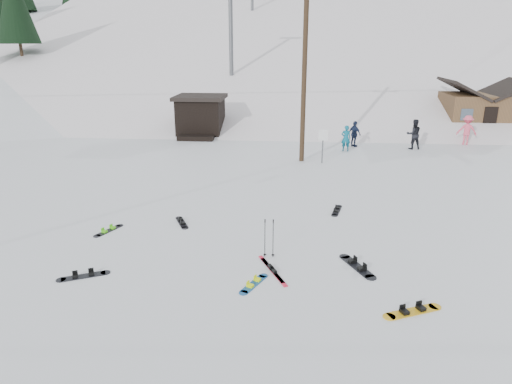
# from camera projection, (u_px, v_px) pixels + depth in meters

# --- Properties ---
(ground) EXTENTS (200.00, 200.00, 0.00)m
(ground) POSITION_uv_depth(u_px,v_px,m) (232.00, 289.00, 12.13)
(ground) COLOR white
(ground) RESTS_ON ground
(ski_slope) EXTENTS (60.00, 85.24, 65.97)m
(ski_slope) POSITION_uv_depth(u_px,v_px,m) (282.00, 171.00, 67.94)
(ski_slope) COLOR white
(ski_slope) RESTS_ON ground
(ridge_left) EXTENTS (47.54, 95.03, 58.38)m
(ridge_left) POSITION_uv_depth(u_px,v_px,m) (24.00, 172.00, 63.84)
(ridge_left) COLOR white
(ridge_left) RESTS_ON ground
(treeline_crest) EXTENTS (50.00, 6.00, 10.00)m
(treeline_crest) POSITION_uv_depth(u_px,v_px,m) (288.00, 74.00, 93.55)
(treeline_crest) COLOR black
(treeline_crest) RESTS_ON ski_slope
(utility_pole) EXTENTS (2.00, 0.26, 9.00)m
(utility_pole) POSITION_uv_depth(u_px,v_px,m) (304.00, 74.00, 23.76)
(utility_pole) COLOR #3A2819
(utility_pole) RESTS_ON ground
(trail_sign) EXTENTS (0.50, 0.09, 1.85)m
(trail_sign) POSITION_uv_depth(u_px,v_px,m) (323.00, 140.00, 24.34)
(trail_sign) COLOR #595B60
(trail_sign) RESTS_ON ground
(lift_hut) EXTENTS (3.40, 4.10, 2.75)m
(lift_hut) POSITION_uv_depth(u_px,v_px,m) (201.00, 115.00, 31.92)
(lift_hut) COLOR black
(lift_hut) RESTS_ON ground
(lift_tower_near) EXTENTS (2.20, 0.36, 8.00)m
(lift_tower_near) POSITION_uv_depth(u_px,v_px,m) (231.00, 22.00, 38.39)
(lift_tower_near) COLOR #595B60
(lift_tower_near) RESTS_ON ski_slope
(cabin) EXTENTS (5.39, 4.40, 3.77)m
(cabin) POSITION_uv_depth(u_px,v_px,m) (480.00, 111.00, 33.20)
(cabin) COLOR brown
(cabin) RESTS_ON ground
(hero_snowboard) EXTENTS (0.70, 1.20, 0.09)m
(hero_snowboard) POSITION_uv_depth(u_px,v_px,m) (254.00, 284.00, 12.33)
(hero_snowboard) COLOR #18589D
(hero_snowboard) RESTS_ON ground
(hero_skis) EXTENTS (0.93, 1.82, 0.10)m
(hero_skis) POSITION_uv_depth(u_px,v_px,m) (272.00, 270.00, 13.06)
(hero_skis) COLOR red
(hero_skis) RESTS_ON ground
(ski_poles) EXTENTS (0.34, 0.09, 1.22)m
(ski_poles) POSITION_uv_depth(u_px,v_px,m) (269.00, 238.00, 13.75)
(ski_poles) COLOR black
(ski_poles) RESTS_ON ground
(board_scatter_a) EXTENTS (1.33, 0.78, 0.10)m
(board_scatter_a) POSITION_uv_depth(u_px,v_px,m) (83.00, 276.00, 12.73)
(board_scatter_a) COLOR black
(board_scatter_a) RESTS_ON ground
(board_scatter_b) EXTENTS (0.70, 1.20, 0.09)m
(board_scatter_b) POSITION_uv_depth(u_px,v_px,m) (182.00, 222.00, 16.52)
(board_scatter_b) COLOR black
(board_scatter_b) RESTS_ON ground
(board_scatter_c) EXTENTS (0.67, 1.22, 0.09)m
(board_scatter_c) POSITION_uv_depth(u_px,v_px,m) (109.00, 230.00, 15.83)
(board_scatter_c) COLOR black
(board_scatter_c) RESTS_ON ground
(board_scatter_d) EXTENTS (0.91, 1.57, 0.12)m
(board_scatter_d) POSITION_uv_depth(u_px,v_px,m) (357.00, 266.00, 13.28)
(board_scatter_d) COLOR black
(board_scatter_d) RESTS_ON ground
(board_scatter_e) EXTENTS (1.51, 0.84, 0.11)m
(board_scatter_e) POSITION_uv_depth(u_px,v_px,m) (412.00, 311.00, 11.05)
(board_scatter_e) COLOR yellow
(board_scatter_e) RESTS_ON ground
(board_scatter_f) EXTENTS (0.51, 1.32, 0.09)m
(board_scatter_f) POSITION_uv_depth(u_px,v_px,m) (337.00, 210.00, 17.71)
(board_scatter_f) COLOR black
(board_scatter_f) RESTS_ON ground
(skier_teal) EXTENTS (0.58, 0.39, 1.56)m
(skier_teal) POSITION_uv_depth(u_px,v_px,m) (346.00, 138.00, 27.28)
(skier_teal) COLOR #0C607B
(skier_teal) RESTS_ON ground
(skier_dark) EXTENTS (0.95, 0.78, 1.82)m
(skier_dark) POSITION_uv_depth(u_px,v_px,m) (414.00, 134.00, 27.76)
(skier_dark) COLOR black
(skier_dark) RESTS_ON ground
(skier_pink) EXTENTS (1.32, 0.93, 1.86)m
(skier_pink) POSITION_uv_depth(u_px,v_px,m) (467.00, 130.00, 28.97)
(skier_pink) COLOR #F25571
(skier_pink) RESTS_ON ground
(skier_navy) EXTENTS (0.92, 0.96, 1.61)m
(skier_navy) POSITION_uv_depth(u_px,v_px,m) (355.00, 134.00, 28.41)
(skier_navy) COLOR #19223E
(skier_navy) RESTS_ON ground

